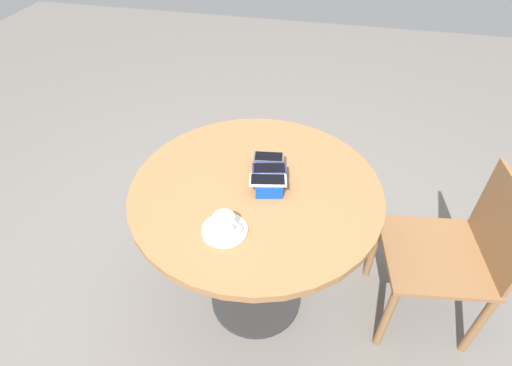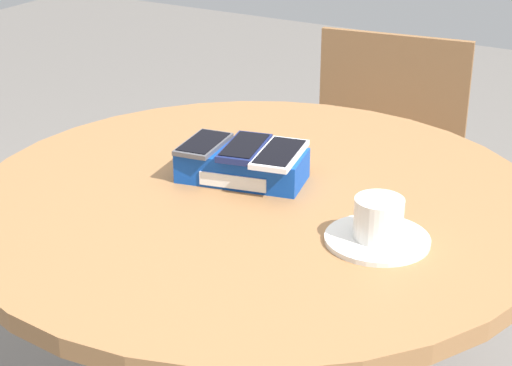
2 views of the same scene
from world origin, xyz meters
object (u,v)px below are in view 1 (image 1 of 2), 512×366
phone_white (268,180)px  phone_gray (269,157)px  chair_near_window (451,255)px  phone_navy (269,169)px  phone_box (268,175)px  round_table (256,211)px  coffee_cup (225,223)px  saucer (225,230)px

phone_white → phone_gray: bearing=-170.3°
chair_near_window → phone_navy: bearing=-85.2°
phone_gray → phone_box: bearing=10.9°
round_table → phone_white: (0.02, 0.05, 0.19)m
phone_white → coffee_cup: size_ratio=1.46×
phone_navy → saucer: size_ratio=0.88×
phone_box → chair_near_window: phone_box is taller
round_table → phone_box: 0.17m
phone_gray → saucer: size_ratio=0.80×
phone_white → saucer: 0.26m
round_table → phone_navy: phone_navy is taller
coffee_cup → chair_near_window: bearing=111.9°
phone_gray → phone_white: 0.14m
phone_box → chair_near_window: 0.87m
saucer → chair_near_window: 1.02m
phone_box → chair_near_window: size_ratio=0.29×
phone_box → saucer: (0.29, -0.10, -0.02)m
round_table → phone_gray: 0.23m
saucer → coffee_cup: size_ratio=1.57×
phone_box → phone_gray: bearing=-169.1°
phone_white → coffee_cup: 0.25m
phone_gray → phone_navy: size_ratio=0.91×
coffee_cup → phone_navy: bearing=161.5°
phone_gray → coffee_cup: size_ratio=1.25×
phone_gray → round_table: bearing=-11.9°
round_table → phone_box: (-0.05, 0.04, 0.16)m
phone_white → coffee_cup: (0.23, -0.10, -0.02)m
phone_navy → saucer: phone_navy is taller
phone_navy → phone_white: phone_navy is taller
phone_gray → saucer: bearing=-12.8°
round_table → saucer: bearing=-13.3°
phone_gray → chair_near_window: size_ratio=0.16×
phone_white → round_table: bearing=-110.3°
phone_box → phone_gray: phone_gray is taller
chair_near_window → phone_box: bearing=-85.4°
saucer → coffee_cup: (0.00, 0.00, 0.04)m
phone_navy → phone_white: bearing=6.2°
phone_white → chair_near_window: phone_white is taller
coffee_cup → chair_near_window: size_ratio=0.13×
phone_box → phone_navy: size_ratio=1.66×
saucer → chair_near_window: (-0.36, 0.89, -0.34)m
round_table → phone_gray: size_ratio=7.67×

